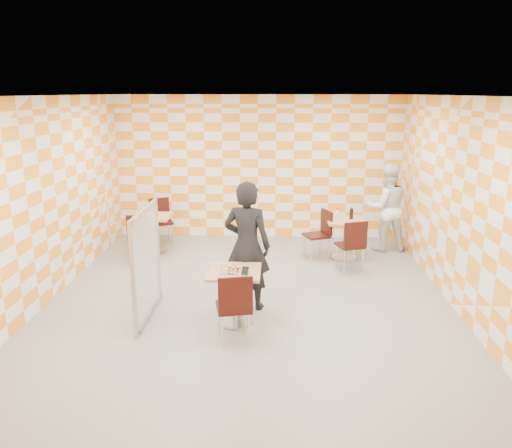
{
  "coord_description": "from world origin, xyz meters",
  "views": [
    {
      "loc": [
        0.41,
        -6.95,
        3.05
      ],
      "look_at": [
        0.1,
        0.2,
        1.15
      ],
      "focal_mm": 35.0,
      "sensor_mm": 36.0,
      "label": 1
    }
  ],
  "objects": [
    {
      "name": "room_shell",
      "position": [
        0.0,
        0.54,
        1.5
      ],
      "size": [
        7.0,
        7.0,
        7.0
      ],
      "color": "gray",
      "rests_on": "ground"
    },
    {
      "name": "main_table",
      "position": [
        -0.15,
        -0.72,
        0.51
      ],
      "size": [
        0.7,
        0.7,
        0.75
      ],
      "color": "tan",
      "rests_on": "ground"
    },
    {
      "name": "second_table",
      "position": [
        1.7,
        2.08,
        0.51
      ],
      "size": [
        0.7,
        0.7,
        0.75
      ],
      "color": "tan",
      "rests_on": "ground"
    },
    {
      "name": "empty_table",
      "position": [
        -1.98,
        2.24,
        0.51
      ],
      "size": [
        0.7,
        0.7,
        0.75
      ],
      "color": "tan",
      "rests_on": "ground"
    },
    {
      "name": "chair_main_front",
      "position": [
        -0.1,
        -1.32,
        0.54
      ],
      "size": [
        0.5,
        0.51,
        0.92
      ],
      "color": "black",
      "rests_on": "ground"
    },
    {
      "name": "chair_second_front",
      "position": [
        1.72,
        1.35,
        0.54
      ],
      "size": [
        0.53,
        0.54,
        0.92
      ],
      "color": "black",
      "rests_on": "ground"
    },
    {
      "name": "chair_second_side",
      "position": [
        1.24,
        2.07,
        0.54
      ],
      "size": [
        0.55,
        0.55,
        0.92
      ],
      "color": "black",
      "rests_on": "ground"
    },
    {
      "name": "chair_empty_near",
      "position": [
        -2.07,
        1.65,
        0.54
      ],
      "size": [
        0.44,
        0.45,
        0.92
      ],
      "color": "black",
      "rests_on": "ground"
    },
    {
      "name": "chair_empty_far",
      "position": [
        -2.0,
        2.97,
        0.54
      ],
      "size": [
        0.56,
        0.56,
        0.92
      ],
      "color": "black",
      "rests_on": "ground"
    },
    {
      "name": "partition",
      "position": [
        -1.36,
        -0.59,
        0.79
      ],
      "size": [
        0.08,
        1.38,
        1.55
      ],
      "color": "white",
      "rests_on": "ground"
    },
    {
      "name": "man_dark",
      "position": [
        -0.01,
        -0.19,
        0.93
      ],
      "size": [
        0.77,
        0.6,
        1.87
      ],
      "primitive_type": "imported",
      "rotation": [
        0.0,
        0.0,
        2.89
      ],
      "color": "black",
      "rests_on": "ground"
    },
    {
      "name": "man_white",
      "position": [
        2.55,
        2.64,
        0.86
      ],
      "size": [
        0.91,
        0.75,
        1.73
      ],
      "primitive_type": "imported",
      "rotation": [
        0.0,
        0.0,
        3.25
      ],
      "color": "white",
      "rests_on": "ground"
    },
    {
      "name": "pizza_on_foil",
      "position": [
        -0.15,
        -0.74,
        0.77
      ],
      "size": [
        0.4,
        0.4,
        0.04
      ],
      "color": "silver",
      "rests_on": "main_table"
    },
    {
      "name": "sport_bottle",
      "position": [
        1.54,
        2.22,
        0.84
      ],
      "size": [
        0.06,
        0.06,
        0.2
      ],
      "color": "white",
      "rests_on": "second_table"
    },
    {
      "name": "soda_bottle",
      "position": [
        1.8,
        2.14,
        0.85
      ],
      "size": [
        0.07,
        0.07,
        0.23
      ],
      "color": "black",
      "rests_on": "second_table"
    }
  ]
}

